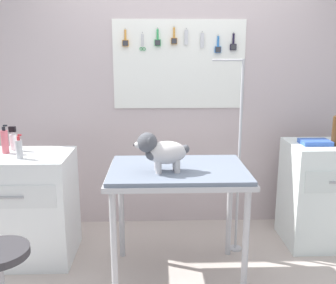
# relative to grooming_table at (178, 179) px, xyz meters

# --- Properties ---
(rear_wall_panel) EXTENTS (4.00, 0.11, 2.30)m
(rear_wall_panel) POSITION_rel_grooming_table_xyz_m (0.05, 0.98, 0.40)
(rear_wall_panel) COLOR #BEADAF
(rear_wall_panel) RESTS_ON ground
(grooming_table) EXTENTS (1.00, 0.70, 0.85)m
(grooming_table) POSITION_rel_grooming_table_xyz_m (0.00, 0.00, 0.00)
(grooming_table) COLOR #B7B7BC
(grooming_table) RESTS_ON ground
(grooming_arm) EXTENTS (0.30, 0.11, 1.60)m
(grooming_arm) POSITION_rel_grooming_table_xyz_m (0.51, 0.37, -0.02)
(grooming_arm) COLOR #B7B7BC
(grooming_arm) RESTS_ON ground
(dog) EXTENTS (0.38, 0.21, 0.28)m
(dog) POSITION_rel_grooming_table_xyz_m (-0.12, -0.09, 0.23)
(dog) COLOR silver
(dog) RESTS_ON grooming_table
(counter_left) EXTENTS (0.80, 0.58, 0.87)m
(counter_left) POSITION_rel_grooming_table_xyz_m (-1.23, 0.31, -0.33)
(counter_left) COLOR white
(counter_left) RESTS_ON ground
(cabinet_right) EXTENTS (0.68, 0.54, 0.90)m
(cabinet_right) POSITION_rel_grooming_table_xyz_m (1.31, 0.48, -0.31)
(cabinet_right) COLOR white
(cabinet_right) RESTS_ON ground
(shampoo_bottle) EXTENTS (0.06, 0.06, 0.20)m
(shampoo_bottle) POSITION_rel_grooming_table_xyz_m (-1.31, 0.45, 0.19)
(shampoo_bottle) COLOR white
(shampoo_bottle) RESTS_ON counter_left
(conditioner_bottle) EXTENTS (0.06, 0.05, 0.23)m
(conditioner_bottle) POSITION_rel_grooming_table_xyz_m (-1.34, 0.36, 0.20)
(conditioner_bottle) COLOR #D05C69
(conditioner_bottle) RESTS_ON counter_left
(detangler_spray) EXTENTS (0.05, 0.05, 0.19)m
(detangler_spray) POSITION_rel_grooming_table_xyz_m (-1.18, 0.19, 0.18)
(detangler_spray) COLOR #AEAEB2
(detangler_spray) RESTS_ON counter_left
(supply_tray) EXTENTS (0.24, 0.18, 0.04)m
(supply_tray) POSITION_rel_grooming_table_xyz_m (1.17, 0.46, 0.16)
(supply_tray) COLOR #375FBC
(supply_tray) RESTS_ON cabinet_right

